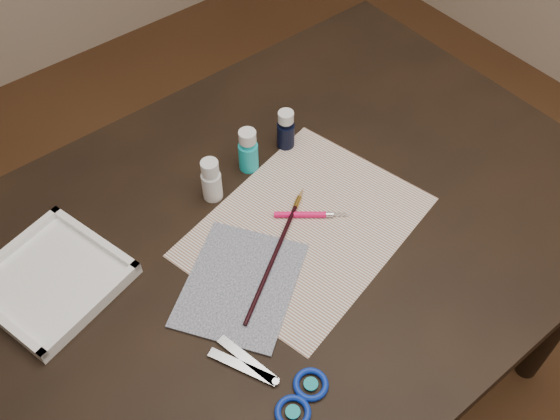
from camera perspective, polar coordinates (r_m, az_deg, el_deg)
ground at (r=1.83m, az=0.00°, el=-16.26°), size 3.50×3.50×0.02m
table at (r=1.48m, az=0.00°, el=-10.44°), size 1.30×0.90×0.75m
paper at (r=1.17m, az=2.37°, el=-1.51°), size 0.49×0.42×0.00m
canvas at (r=1.09m, az=-3.63°, el=-6.78°), size 0.29×0.28×0.00m
paint_bottle_white at (r=1.19m, az=-6.30°, el=2.78°), size 0.05×0.05×0.09m
paint_bottle_cyan at (r=1.24m, az=-2.93°, el=5.49°), size 0.05×0.05×0.10m
paint_bottle_navy at (r=1.28m, az=0.53°, el=7.39°), size 0.05×0.05×0.09m
paintbrush at (r=1.12m, az=-0.30°, el=-3.71°), size 0.28×0.18×0.01m
craft_knife at (r=1.18m, az=2.99°, el=-0.42°), size 0.12×0.10×0.01m
scissors at (r=1.01m, az=-1.60°, el=-15.26°), size 0.19×0.24×0.01m
palette_tray at (r=1.16m, az=-20.21°, el=-5.92°), size 0.27×0.27×0.03m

